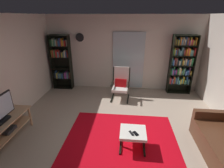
{
  "coord_description": "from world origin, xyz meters",
  "views": [
    {
      "loc": [
        0.2,
        -2.95,
        2.53
      ],
      "look_at": [
        -0.19,
        0.93,
        0.93
      ],
      "focal_mm": 26.55,
      "sensor_mm": 36.0,
      "label": 1
    }
  ],
  "objects_px": {
    "tv_stand": "(4,128)",
    "wall_clock": "(80,37)",
    "tv_remote": "(131,133)",
    "lounge_armchair": "(121,83)",
    "ottoman": "(133,134)",
    "cell_phone": "(136,133)",
    "bookshelf_near_tv": "(61,60)",
    "bookshelf_near_sofa": "(181,63)"
  },
  "relations": [
    {
      "from": "tv_stand",
      "to": "wall_clock",
      "type": "height_order",
      "value": "wall_clock"
    },
    {
      "from": "tv_remote",
      "to": "wall_clock",
      "type": "height_order",
      "value": "wall_clock"
    },
    {
      "from": "lounge_armchair",
      "to": "wall_clock",
      "type": "relative_size",
      "value": 3.53
    },
    {
      "from": "ottoman",
      "to": "cell_phone",
      "type": "xyz_separation_m",
      "value": [
        0.05,
        -0.07,
        0.08
      ]
    },
    {
      "from": "bookshelf_near_tv",
      "to": "wall_clock",
      "type": "height_order",
      "value": "wall_clock"
    },
    {
      "from": "bookshelf_near_tv",
      "to": "ottoman",
      "type": "bearing_deg",
      "value": -48.73
    },
    {
      "from": "wall_clock",
      "to": "lounge_armchair",
      "type": "bearing_deg",
      "value": -27.98
    },
    {
      "from": "bookshelf_near_tv",
      "to": "tv_remote",
      "type": "relative_size",
      "value": 13.58
    },
    {
      "from": "tv_stand",
      "to": "ottoman",
      "type": "xyz_separation_m",
      "value": [
        2.68,
        0.11,
        -0.02
      ]
    },
    {
      "from": "ottoman",
      "to": "tv_remote",
      "type": "xyz_separation_m",
      "value": [
        -0.04,
        -0.07,
        0.08
      ]
    },
    {
      "from": "bookshelf_near_tv",
      "to": "cell_phone",
      "type": "height_order",
      "value": "bookshelf_near_tv"
    },
    {
      "from": "bookshelf_near_sofa",
      "to": "tv_remote",
      "type": "height_order",
      "value": "bookshelf_near_sofa"
    },
    {
      "from": "tv_stand",
      "to": "bookshelf_near_sofa",
      "type": "relative_size",
      "value": 0.68
    },
    {
      "from": "tv_stand",
      "to": "bookshelf_near_tv",
      "type": "relative_size",
      "value": 0.69
    },
    {
      "from": "tv_stand",
      "to": "ottoman",
      "type": "relative_size",
      "value": 2.58
    },
    {
      "from": "tv_remote",
      "to": "bookshelf_near_sofa",
      "type": "bearing_deg",
      "value": 32.1
    },
    {
      "from": "ottoman",
      "to": "cell_phone",
      "type": "height_order",
      "value": "cell_phone"
    },
    {
      "from": "ottoman",
      "to": "wall_clock",
      "type": "height_order",
      "value": "wall_clock"
    },
    {
      "from": "bookshelf_near_tv",
      "to": "ottoman",
      "type": "height_order",
      "value": "bookshelf_near_tv"
    },
    {
      "from": "bookshelf_near_sofa",
      "to": "tv_remote",
      "type": "bearing_deg",
      "value": -119.41
    },
    {
      "from": "bookshelf_near_tv",
      "to": "bookshelf_near_sofa",
      "type": "height_order",
      "value": "bookshelf_near_sofa"
    },
    {
      "from": "cell_phone",
      "to": "wall_clock",
      "type": "xyz_separation_m",
      "value": [
        -1.9,
        3.12,
        1.44
      ]
    },
    {
      "from": "wall_clock",
      "to": "ottoman",
      "type": "bearing_deg",
      "value": -58.81
    },
    {
      "from": "bookshelf_near_sofa",
      "to": "lounge_armchair",
      "type": "relative_size",
      "value": 1.95
    },
    {
      "from": "bookshelf_near_tv",
      "to": "lounge_armchair",
      "type": "distance_m",
      "value": 2.34
    },
    {
      "from": "lounge_armchair",
      "to": "ottoman",
      "type": "distance_m",
      "value": 2.3
    },
    {
      "from": "bookshelf_near_sofa",
      "to": "lounge_armchair",
      "type": "height_order",
      "value": "bookshelf_near_sofa"
    },
    {
      "from": "bookshelf_near_sofa",
      "to": "tv_remote",
      "type": "xyz_separation_m",
      "value": [
        -1.68,
        -2.97,
        -0.65
      ]
    },
    {
      "from": "bookshelf_near_sofa",
      "to": "wall_clock",
      "type": "distance_m",
      "value": 3.58
    },
    {
      "from": "ottoman",
      "to": "bookshelf_near_tv",
      "type": "bearing_deg",
      "value": 131.27
    },
    {
      "from": "bookshelf_near_sofa",
      "to": "wall_clock",
      "type": "bearing_deg",
      "value": 177.54
    },
    {
      "from": "lounge_armchair",
      "to": "ottoman",
      "type": "xyz_separation_m",
      "value": [
        0.36,
        -2.26,
        -0.2
      ]
    },
    {
      "from": "tv_stand",
      "to": "cell_phone",
      "type": "bearing_deg",
      "value": 0.91
    },
    {
      "from": "tv_stand",
      "to": "cell_phone",
      "type": "relative_size",
      "value": 9.66
    },
    {
      "from": "tv_remote",
      "to": "lounge_armchair",
      "type": "bearing_deg",
      "value": 69.46
    },
    {
      "from": "bookshelf_near_sofa",
      "to": "cell_phone",
      "type": "height_order",
      "value": "bookshelf_near_sofa"
    },
    {
      "from": "bookshelf_near_tv",
      "to": "wall_clock",
      "type": "bearing_deg",
      "value": 11.82
    },
    {
      "from": "bookshelf_near_tv",
      "to": "ottoman",
      "type": "relative_size",
      "value": 3.73
    },
    {
      "from": "tv_remote",
      "to": "wall_clock",
      "type": "xyz_separation_m",
      "value": [
        -1.81,
        3.12,
        1.44
      ]
    },
    {
      "from": "lounge_armchair",
      "to": "cell_phone",
      "type": "height_order",
      "value": "lounge_armchair"
    },
    {
      "from": "cell_phone",
      "to": "tv_remote",
      "type": "bearing_deg",
      "value": 148.84
    },
    {
      "from": "bookshelf_near_sofa",
      "to": "ottoman",
      "type": "height_order",
      "value": "bookshelf_near_sofa"
    }
  ]
}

